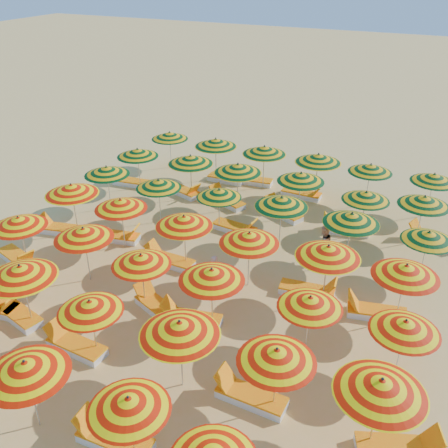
{
  "coord_description": "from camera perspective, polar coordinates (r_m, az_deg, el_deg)",
  "views": [
    {
      "loc": [
        6.09,
        -12.51,
        9.47
      ],
      "look_at": [
        0.0,
        0.5,
        1.6
      ],
      "focal_mm": 40.0,
      "sensor_mm": 36.0,
      "label": 1
    }
  ],
  "objects": [
    {
      "name": "umbrella_7",
      "position": [
        14.67,
        -22.24,
        -5.08
      ],
      "size": [
        2.47,
        2.47,
        2.08
      ],
      "color": "silver",
      "rests_on": "ground"
    },
    {
      "name": "umbrella_18",
      "position": [
        19.07,
        -17.04,
        3.8
      ],
      "size": [
        2.36,
        2.36,
        2.08
      ],
      "color": "silver",
      "rests_on": "ground"
    },
    {
      "name": "lounger_5",
      "position": [
        12.59,
        2.94,
        -19.05
      ],
      "size": [
        1.75,
        0.63,
        0.69
      ],
      "rotation": [
        0.0,
        0.0,
        3.11
      ],
      "color": "white",
      "rests_on": "ground"
    },
    {
      "name": "umbrella_27",
      "position": [
        17.57,
        6.6,
        2.53
      ],
      "size": [
        2.17,
        2.17,
        2.01
      ],
      "color": "silver",
      "rests_on": "ground"
    },
    {
      "name": "umbrella_26",
      "position": [
        18.54,
        -0.57,
        3.52
      ],
      "size": [
        2.18,
        2.18,
        1.79
      ],
      "color": "silver",
      "rests_on": "ground"
    },
    {
      "name": "lounger_21",
      "position": [
        19.85,
        22.57,
        -1.7
      ],
      "size": [
        1.83,
        1.12,
        0.69
      ],
      "rotation": [
        0.0,
        0.0,
        2.81
      ],
      "color": "white",
      "rests_on": "ground"
    },
    {
      "name": "umbrella_19",
      "position": [
        17.78,
        -11.73,
        2.24
      ],
      "size": [
        2.36,
        2.36,
        1.95
      ],
      "color": "silver",
      "rests_on": "ground"
    },
    {
      "name": "lounger_11",
      "position": [
        18.96,
        -12.05,
        -1.41
      ],
      "size": [
        1.81,
        0.9,
        0.69
      ],
      "rotation": [
        0.0,
        0.0,
        0.19
      ],
      "color": "white",
      "rests_on": "ground"
    },
    {
      "name": "lounger_13",
      "position": [
        15.95,
        9.62,
        -7.5
      ],
      "size": [
        1.78,
        0.76,
        0.69
      ],
      "rotation": [
        0.0,
        0.0,
        0.11
      ],
      "color": "white",
      "rests_on": "ground"
    },
    {
      "name": "umbrella_22",
      "position": [
        14.83,
        11.82,
        -3.1
      ],
      "size": [
        2.5,
        2.5,
        2.05
      ],
      "color": "silver",
      "rests_on": "ground"
    },
    {
      "name": "lounger_7",
      "position": [
        18.73,
        -22.56,
        -3.57
      ],
      "size": [
        1.83,
        1.07,
        0.69
      ],
      "rotation": [
        0.0,
        0.0,
        -0.3
      ],
      "color": "white",
      "rests_on": "ground"
    },
    {
      "name": "umbrella_33",
      "position": [
        19.75,
        8.78,
        5.32
      ],
      "size": [
        2.04,
        2.04,
        1.97
      ],
      "color": "silver",
      "rests_on": "ground"
    },
    {
      "name": "lounger_10",
      "position": [
        20.03,
        -18.08,
        -0.55
      ],
      "size": [
        1.82,
        0.95,
        0.69
      ],
      "rotation": [
        0.0,
        0.0,
        3.37
      ],
      "color": "white",
      "rests_on": "ground"
    },
    {
      "name": "lounger_23",
      "position": [
        23.2,
        3.3,
        5.0
      ],
      "size": [
        1.78,
        0.76,
        0.69
      ],
      "rotation": [
        0.0,
        0.0,
        3.24
      ],
      "color": "white",
      "rests_on": "ground"
    },
    {
      "name": "umbrella_17",
      "position": [
        12.91,
        20.01,
        -10.92
      ],
      "size": [
        2.0,
        2.0,
        1.82
      ],
      "color": "silver",
      "rests_on": "ground"
    },
    {
      "name": "beachgoer_b",
      "position": [
        17.33,
        11.25,
        -2.3
      ],
      "size": [
        0.84,
        0.86,
        1.4
      ],
      "primitive_type": "imported",
      "rotation": [
        0.0,
        0.0,
        4.02
      ],
      "color": "tan",
      "rests_on": "ground"
    },
    {
      "name": "umbrella_41",
      "position": [
        21.28,
        22.87,
        4.87
      ],
      "size": [
        2.19,
        2.19,
        1.89
      ],
      "color": "silver",
      "rests_on": "ground"
    },
    {
      "name": "umbrella_32",
      "position": [
        20.13,
        1.59,
        6.37
      ],
      "size": [
        2.4,
        2.4,
        2.07
      ],
      "color": "silver",
      "rests_on": "ground"
    },
    {
      "name": "lounger_4",
      "position": [
        14.38,
        -16.61,
        -13.17
      ],
      "size": [
        1.76,
        0.68,
        0.69
      ],
      "rotation": [
        0.0,
        0.0,
        3.08
      ],
      "color": "white",
      "rests_on": "ground"
    },
    {
      "name": "lounger_20",
      "position": [
        19.6,
        13.61,
        -0.54
      ],
      "size": [
        1.82,
        0.93,
        0.69
      ],
      "rotation": [
        0.0,
        0.0,
        3.35
      ],
      "color": "white",
      "rests_on": "ground"
    },
    {
      "name": "lounger_1",
      "position": [
        12.06,
        -12.54,
        -22.86
      ],
      "size": [
        1.75,
        0.65,
        0.69
      ],
      "rotation": [
        0.0,
        0.0,
        3.18
      ],
      "color": "white",
      "rests_on": "ground"
    },
    {
      "name": "lounger_19",
      "position": [
        20.41,
        6.7,
        1.34
      ],
      "size": [
        1.82,
        1.26,
        0.69
      ],
      "rotation": [
        0.0,
        0.0,
        2.71
      ],
      "color": "white",
      "rests_on": "ground"
    },
    {
      "name": "umbrella_23",
      "position": [
        14.67,
        20.08,
        -5.03
      ],
      "size": [
        2.03,
        2.03,
        1.98
      ],
      "color": "silver",
      "rests_on": "ground"
    },
    {
      "name": "umbrella_10",
      "position": [
        11.38,
        6.04,
        -14.7
      ],
      "size": [
        2.27,
        2.27,
        1.91
      ],
      "color": "silver",
      "rests_on": "ground"
    },
    {
      "name": "umbrella_11",
      "position": [
        10.98,
        17.51,
        -17.3
      ],
      "size": [
        2.04,
        2.04,
        2.05
      ],
      "color": "silver",
      "rests_on": "ground"
    },
    {
      "name": "umbrella_12",
      "position": [
        17.64,
        -22.42,
        0.22
      ],
      "size": [
        2.12,
        2.12,
        1.92
      ],
      "color": "silver",
      "rests_on": "ground"
    },
    {
      "name": "umbrella_16",
      "position": [
        13.08,
        9.82,
        -8.79
      ],
      "size": [
        1.99,
        1.99,
        1.81
      ],
      "color": "silver",
      "rests_on": "ground"
    },
    {
      "name": "umbrella_29",
      "position": [
        16.98,
        22.34,
        -1.31
      ],
      "size": [
        2.19,
        2.19,
        1.8
      ],
      "color": "silver",
      "rests_on": "ground"
    },
    {
      "name": "umbrella_20",
      "position": [
        16.25,
        -4.59,
        0.33
      ],
      "size": [
        2.43,
        2.43,
        2.01
      ],
      "color": "silver",
      "rests_on": "ground"
    },
    {
      "name": "lounger_6",
      "position": [
        12.26,
        19.33,
        -23.02
      ],
      "size": [
        1.83,
        1.16,
        0.69
      ],
      "rotation": [
        0.0,
        0.0,
        0.36
      ],
      "color": "white",
      "rests_on": "ground"
    },
    {
      "name": "lounger_16",
      "position": [
        23.42,
        -10.64,
        4.76
      ],
      "size": [
        1.79,
        0.77,
        0.69
      ],
      "rotation": [
        0.0,
        0.0,
        3.25
      ],
      "color": "white",
      "rests_on": "ground"
    },
    {
      "name": "umbrella_14",
      "position": [
        14.64,
        -9.46,
        -4.07
      ],
      "size": [
        1.96,
        1.96,
        1.86
      ],
      "color": "silver",
      "rests_on": "ground"
    },
    {
      "name": "umbrella_2",
      "position": [
        11.73,
        -21.74,
        -15.07
      ],
      "size": [
        1.95,
        1.95,
        1.98
      ],
      "color": "silver",
      "rests_on": "ground"
    },
    {
      "name": "umbrella_24",
      "position": [
        20.76,
        -13.27,
        5.95
      ],
      "size": [
        2.09,
        2.09,
        1.93
      ],
      "color": "silver",
      "rests_on": "ground"
    },
    {
      "name": "lounger_18",
      "position": [
        21.21,
        0.29,
        2.67
      ],
      "size": [
        1.82,
        1.19,
        0.69
      ],
      "rotation": [
        0.0,
        0.0,
        2.75
      ],
      "color": "white",
      "rests_on": "ground"
    },
    {
      "name": "umbrella_35",
      "position": [
        19.06,
        21.91,
        2.46
      ],
      "size": [
        1.97,
        1.97,
        1.93
      ],
      "color": "silver",
      "rests_on": "ground"
    },
    {
      "name": "umbrella_31",
      "position": [
        21.14,
        -3.86,
        7.35
      ],
      "size": [
        2.19,
        2.19,
        2.03
      ],
      "color": "silver",
      "rests_on": "ground"
    },
    {
      "name": "beachgoer_a",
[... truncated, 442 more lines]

